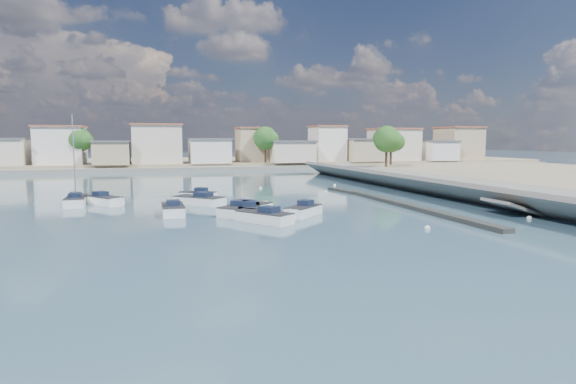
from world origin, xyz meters
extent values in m
plane|color=#345368|center=(0.00, 40.00, 0.00)|extent=(400.00, 400.00, 0.00)
cube|color=slate|center=(18.50, 13.00, 0.90)|extent=(5.00, 90.00, 1.80)
cube|color=slate|center=(14.15, 13.00, 0.90)|extent=(4.17, 90.00, 2.86)
cube|color=slate|center=(14.00, 4.00, 0.40)|extent=(5.31, 3.50, 1.94)
cube|color=black|center=(7.00, 10.00, 0.17)|extent=(1.00, 26.00, 0.35)
cube|color=black|center=(6.50, 24.00, 0.15)|extent=(2.00, 8.05, 0.30)
cube|color=gray|center=(0.00, 92.00, 0.70)|extent=(160.00, 40.00, 1.40)
cube|color=slate|center=(0.00, 71.00, 0.40)|extent=(160.00, 2.50, 0.80)
cube|color=beige|center=(-44.00, 76.00, 3.90)|extent=(8.00, 8.00, 5.00)
cube|color=#595960|center=(-44.00, 76.00, 6.58)|extent=(8.48, 8.48, 0.35)
cube|color=white|center=(-34.00, 78.00, 5.15)|extent=(9.00, 9.00, 7.50)
cube|color=#99513D|center=(-34.00, 78.00, 9.08)|extent=(9.54, 9.54, 0.35)
cube|color=tan|center=(-24.00, 75.00, 3.65)|extent=(7.00, 8.00, 4.50)
cube|color=#595960|center=(-24.00, 75.00, 6.08)|extent=(7.42, 8.48, 0.35)
cube|color=beige|center=(-15.00, 77.00, 5.40)|extent=(10.00, 9.00, 8.00)
cube|color=#99513D|center=(-15.00, 77.00, 9.58)|extent=(10.60, 9.54, 0.35)
cube|color=white|center=(-4.00, 76.00, 3.90)|extent=(8.50, 8.50, 5.00)
cube|color=#595960|center=(-4.00, 76.00, 6.58)|extent=(9.01, 9.01, 0.35)
cube|color=tan|center=(6.00, 79.00, 5.15)|extent=(6.50, 7.50, 7.50)
cube|color=#99513D|center=(6.00, 79.00, 9.08)|extent=(6.89, 7.95, 0.35)
cube|color=beige|center=(14.00, 75.00, 3.65)|extent=(9.50, 9.00, 4.50)
cube|color=#595960|center=(14.00, 75.00, 6.08)|extent=(10.07, 9.54, 0.35)
cube|color=white|center=(24.00, 78.00, 5.40)|extent=(7.00, 8.00, 8.00)
cube|color=#99513D|center=(24.00, 78.00, 9.58)|extent=(7.42, 8.48, 0.35)
cube|color=tan|center=(32.00, 76.00, 3.90)|extent=(8.00, 9.00, 5.00)
cube|color=#595960|center=(32.00, 76.00, 6.58)|extent=(8.48, 9.54, 0.35)
cube|color=beige|center=(41.00, 77.00, 5.15)|extent=(10.50, 8.50, 7.50)
cube|color=#99513D|center=(41.00, 77.00, 9.08)|extent=(11.13, 9.01, 0.35)
cube|color=white|center=(52.00, 75.00, 3.65)|extent=(7.50, 7.50, 4.50)
cube|color=#595960|center=(52.00, 75.00, 6.08)|extent=(7.95, 7.95, 0.35)
cube|color=tan|center=(60.00, 78.00, 5.40)|extent=(9.00, 9.50, 8.00)
cube|color=#99513D|center=(60.00, 78.00, 9.58)|extent=(9.54, 10.07, 0.35)
cylinder|color=#38281E|center=(-30.00, 75.00, 3.09)|extent=(0.44, 0.44, 3.38)
sphere|color=#20541C|center=(-30.00, 75.00, 6.43)|extent=(4.80, 4.80, 4.80)
sphere|color=#20541C|center=(-29.10, 74.40, 6.20)|extent=(3.60, 3.60, 3.60)
sphere|color=#20541C|center=(-30.75, 75.45, 6.58)|extent=(3.30, 3.30, 3.30)
cylinder|color=#38281E|center=(-12.00, 78.00, 2.86)|extent=(0.44, 0.44, 2.93)
sphere|color=#20541C|center=(-12.00, 78.00, 5.75)|extent=(4.16, 4.16, 4.16)
sphere|color=#20541C|center=(-11.22, 77.48, 5.56)|extent=(3.12, 3.12, 3.12)
sphere|color=#20541C|center=(-12.65, 78.39, 5.88)|extent=(2.86, 2.86, 2.86)
cylinder|color=#38281E|center=(8.00, 74.00, 3.20)|extent=(0.44, 0.44, 3.60)
sphere|color=#20541C|center=(8.00, 74.00, 6.76)|extent=(5.12, 5.12, 5.12)
sphere|color=#20541C|center=(8.96, 73.36, 6.52)|extent=(3.84, 3.84, 3.84)
sphere|color=#20541C|center=(7.20, 74.48, 6.92)|extent=(3.52, 3.52, 3.52)
cylinder|color=#38281E|center=(24.00, 77.00, 2.97)|extent=(0.44, 0.44, 3.15)
sphere|color=#20541C|center=(24.00, 77.00, 6.09)|extent=(4.48, 4.48, 4.48)
sphere|color=#20541C|center=(24.84, 76.44, 5.88)|extent=(3.36, 3.36, 3.36)
sphere|color=#20541C|center=(23.30, 77.42, 6.23)|extent=(3.08, 3.08, 3.08)
cylinder|color=#38281E|center=(40.00, 76.00, 2.75)|extent=(0.44, 0.44, 2.70)
sphere|color=#20541C|center=(40.00, 76.00, 5.42)|extent=(3.84, 3.84, 3.84)
sphere|color=#20541C|center=(40.72, 75.52, 5.24)|extent=(2.88, 2.88, 2.88)
sphere|color=#20541C|center=(39.40, 76.36, 5.54)|extent=(2.64, 2.64, 2.64)
cylinder|color=#38281E|center=(22.00, 44.00, 3.38)|extent=(0.44, 0.44, 3.15)
sphere|color=#20541C|center=(22.00, 44.00, 6.49)|extent=(4.48, 4.48, 4.48)
sphere|color=#20541C|center=(22.84, 43.44, 6.28)|extent=(3.36, 3.36, 3.36)
sphere|color=#20541C|center=(21.30, 44.42, 6.63)|extent=(3.08, 3.08, 3.08)
cylinder|color=#38281E|center=(26.00, 50.00, 3.26)|extent=(0.44, 0.44, 2.93)
sphere|color=#20541C|center=(26.00, 50.00, 6.15)|extent=(4.16, 4.16, 4.16)
sphere|color=#20541C|center=(26.78, 49.48, 5.96)|extent=(3.12, 3.12, 3.12)
sphere|color=#20541C|center=(25.35, 50.39, 6.29)|extent=(2.86, 2.86, 2.86)
cube|color=white|center=(-7.88, 5.98, 0.30)|extent=(4.15, 4.69, 1.00)
cube|color=white|center=(-9.05, 7.53, 0.30)|extent=(1.41, 1.41, 1.00)
cube|color=#262628|center=(-7.88, 5.98, 0.80)|extent=(4.18, 4.71, 0.08)
cube|color=#172138|center=(-7.60, 5.62, 1.04)|extent=(1.70, 1.75, 0.48)
cube|color=white|center=(-8.31, 9.79, 0.30)|extent=(2.57, 4.66, 1.00)
cube|color=white|center=(-7.96, 11.64, 0.30)|extent=(1.75, 1.75, 1.00)
cube|color=#262628|center=(-8.31, 9.79, 0.80)|extent=(2.60, 4.67, 0.08)
cube|color=#172138|center=(-8.39, 9.35, 1.04)|extent=(1.33, 1.50, 0.48)
cube|color=white|center=(-11.75, 17.75, 0.30)|extent=(5.08, 5.01, 1.00)
cube|color=white|center=(-13.35, 19.30, 0.30)|extent=(1.41, 1.41, 1.00)
cube|color=#262628|center=(-11.75, 17.75, 0.80)|extent=(5.10, 5.04, 0.08)
cube|color=#172138|center=(-11.38, 17.39, 1.04)|extent=(1.96, 1.95, 0.48)
cube|color=white|center=(-4.00, 8.31, 0.30)|extent=(3.95, 3.91, 1.00)
cube|color=white|center=(-5.20, 7.13, 0.30)|extent=(1.15, 1.15, 1.00)
cube|color=#262628|center=(-4.00, 8.31, 0.80)|extent=(3.97, 3.94, 0.08)
cube|color=#172138|center=(-3.71, 8.58, 1.04)|extent=(1.55, 1.54, 0.48)
cube|color=white|center=(-14.50, 12.01, 0.30)|extent=(1.81, 4.48, 1.00)
cube|color=white|center=(-14.52, 13.92, 0.30)|extent=(1.77, 1.77, 1.00)
cube|color=#262628|center=(-14.50, 12.01, 0.80)|extent=(1.84, 4.48, 0.08)
cube|color=#172138|center=(-14.50, 11.56, 1.04)|extent=(1.11, 1.35, 0.48)
cube|color=white|center=(-11.48, 22.05, 0.30)|extent=(4.16, 3.41, 1.00)
cube|color=white|center=(-12.90, 22.94, 0.30)|extent=(1.33, 1.33, 1.00)
cube|color=#262628|center=(-11.48, 22.05, 0.80)|extent=(4.18, 3.44, 0.08)
cube|color=#172138|center=(-11.14, 21.84, 1.04)|extent=(1.51, 1.45, 0.48)
cube|color=white|center=(-20.84, 20.43, 0.30)|extent=(4.11, 4.62, 1.00)
cube|color=white|center=(-19.65, 18.89, 0.30)|extent=(1.35, 1.35, 1.00)
cube|color=#262628|center=(-20.84, 20.43, 0.80)|extent=(4.14, 4.64, 0.08)
cube|color=#172138|center=(-21.11, 20.79, 1.04)|extent=(1.67, 1.72, 0.48)
cube|color=white|center=(-8.49, 10.42, 0.30)|extent=(5.34, 5.27, 1.00)
cube|color=white|center=(-6.83, 12.03, 0.30)|extent=(1.52, 1.52, 1.00)
cube|color=#262628|center=(-8.49, 10.42, 0.80)|extent=(5.37, 5.30, 0.08)
cube|color=#172138|center=(-8.88, 10.05, 1.04)|extent=(2.07, 2.07, 0.48)
cube|color=white|center=(-23.36, 20.73, 0.30)|extent=(2.02, 5.43, 1.00)
cube|color=white|center=(-23.47, 23.08, 0.30)|extent=(1.78, 1.78, 1.00)
cube|color=#262628|center=(-23.36, 20.73, 0.80)|extent=(2.05, 5.43, 0.08)
cube|color=#172138|center=(-23.34, 20.19, 1.04)|extent=(1.18, 1.65, 0.48)
cylinder|color=silver|center=(-23.36, 20.73, 4.80)|extent=(0.12, 0.12, 8.00)
cylinder|color=silver|center=(-23.31, 19.53, 1.50)|extent=(0.18, 2.40, 0.08)
sphere|color=white|center=(13.00, 1.77, 0.05)|extent=(0.41, 0.41, 0.41)
sphere|color=white|center=(6.92, 14.01, 0.05)|extent=(0.41, 0.41, 0.41)
sphere|color=white|center=(2.70, 0.14, 0.05)|extent=(0.41, 0.41, 0.41)
sphere|color=white|center=(3.99, 24.60, 0.05)|extent=(0.41, 0.41, 0.41)
sphere|color=white|center=(-2.54, 31.52, 0.05)|extent=(0.41, 0.41, 0.41)
sphere|color=white|center=(8.20, 32.44, 0.05)|extent=(0.41, 0.41, 0.41)
camera|label=1|loc=(-16.08, -29.71, 6.31)|focal=30.00mm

